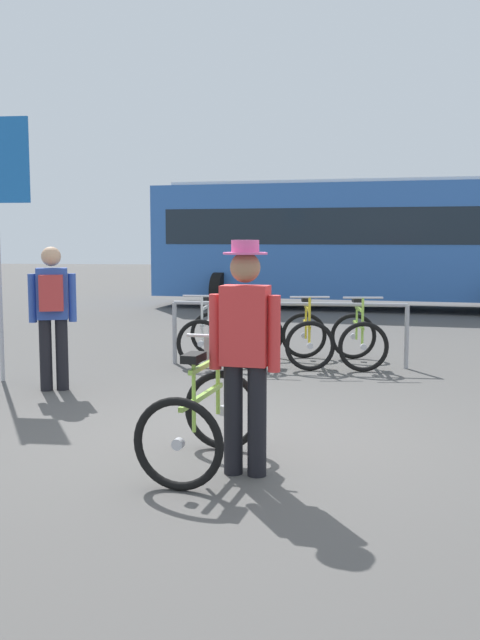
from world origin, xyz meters
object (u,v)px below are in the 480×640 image
at_px(pedestrian_with_backpack, 52,309).
at_px(bus_distant, 360,237).
at_px(racked_bike_lime, 358,339).
at_px(person_with_featured_bike, 245,348).
at_px(featured_bicycle, 207,402).
at_px(racked_bike_white, 207,336).
at_px(racked_bike_teal, 256,337).
at_px(banner_flag, 7,196).
at_px(racked_bike_yellow, 307,338).

distance_m(pedestrian_with_backpack, bus_distant, 11.03).
relative_size(racked_bike_lime, person_with_featured_bike, 0.67).
height_order(featured_bicycle, pedestrian_with_backpack, pedestrian_with_backpack).
bearing_deg(racked_bike_white, racked_bike_teal, -0.11).
xyz_separation_m(racked_bike_lime, person_with_featured_bike, (-0.98, -4.79, 0.58)).
height_order(bus_distant, banner_flag, banner_flag).
height_order(racked_bike_lime, banner_flag, banner_flag).
distance_m(racked_bike_white, pedestrian_with_backpack, 2.60).
relative_size(featured_bicycle, person_with_featured_bike, 0.72).
bearing_deg(racked_bike_teal, person_with_featured_bike, -84.99).
height_order(person_with_featured_bike, banner_flag, banner_flag).
height_order(racked_bike_yellow, racked_bike_lime, same).
distance_m(racked_bike_teal, racked_bike_yellow, 0.70).
relative_size(racked_bike_white, featured_bicycle, 0.88).
relative_size(person_with_featured_bike, pedestrian_with_backpack, 1.05).
xyz_separation_m(racked_bike_yellow, bus_distant, (1.00, 8.21, 1.37)).
relative_size(racked_bike_lime, banner_flag, 0.36).
bearing_deg(racked_bike_white, racked_bike_lime, -0.11).
xyz_separation_m(racked_bike_white, pedestrian_with_backpack, (-1.40, -2.12, 0.57)).
xyz_separation_m(featured_bicycle, person_with_featured_bike, (0.32, -0.23, 0.46)).
bearing_deg(person_with_featured_bike, racked_bike_teal, 95.01).
bearing_deg(racked_bike_white, racked_bike_yellow, -0.11).
height_order(racked_bike_white, banner_flag, banner_flag).
relative_size(racked_bike_teal, person_with_featured_bike, 0.65).
bearing_deg(person_with_featured_bike, racked_bike_white, 103.15).
xyz_separation_m(racked_bike_yellow, featured_bicycle, (-0.60, -4.56, 0.12)).
bearing_deg(racked_bike_yellow, featured_bicycle, -97.48).
bearing_deg(person_with_featured_bike, racked_bike_yellow, 86.65).
bearing_deg(bus_distant, racked_bike_lime, -92.08).
bearing_deg(racked_bike_yellow, bus_distant, 83.07).
bearing_deg(person_with_featured_bike, pedestrian_with_backpack, 133.29).
distance_m(racked_bike_yellow, person_with_featured_bike, 4.83).
relative_size(featured_bicycle, bus_distant, 0.12).
bearing_deg(bus_distant, pedestrian_with_backpack, -110.19).
distance_m(racked_bike_white, bus_distant, 8.66).
bearing_deg(racked_bike_yellow, racked_bike_white, 179.89).
distance_m(racked_bike_yellow, racked_bike_lime, 0.70).
relative_size(pedestrian_with_backpack, banner_flag, 0.51).
xyz_separation_m(person_with_featured_bike, pedestrian_with_backpack, (-2.52, 2.67, -0.01)).
xyz_separation_m(racked_bike_teal, racked_bike_lime, (1.40, -0.00, -0.00)).
bearing_deg(racked_bike_white, person_with_featured_bike, -76.85).
relative_size(person_with_featured_bike, banner_flag, 0.54).
height_order(racked_bike_white, racked_bike_yellow, same).
distance_m(racked_bike_lime, bus_distant, 8.33).
bearing_deg(racked_bike_lime, person_with_featured_bike, -101.56).
height_order(racked_bike_white, racked_bike_lime, same).
xyz_separation_m(racked_bike_white, banner_flag, (-2.10, -1.67, 1.86)).
distance_m(bus_distant, banner_flag, 10.86).
relative_size(racked_bike_teal, pedestrian_with_backpack, 0.68).
bearing_deg(featured_bicycle, person_with_featured_bike, -35.53).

